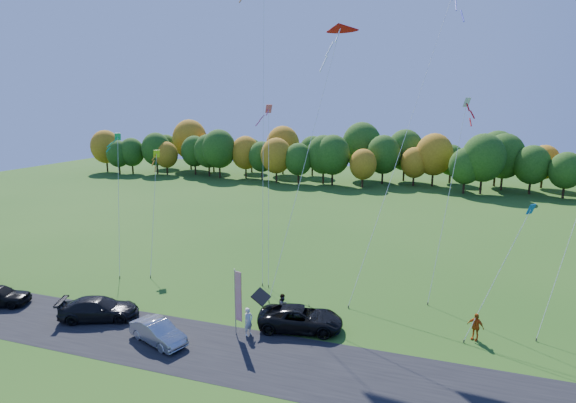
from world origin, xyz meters
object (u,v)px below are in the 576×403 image
(person_east, at_px, (475,327))
(feather_flag, at_px, (238,295))
(black_suv, at_px, (301,318))
(silver_sedan, at_px, (158,332))

(person_east, xyz_separation_m, feather_flag, (-14.02, -3.99, 1.77))
(black_suv, distance_m, feather_flag, 4.40)
(person_east, bearing_deg, silver_sedan, -134.82)
(silver_sedan, relative_size, person_east, 2.36)
(black_suv, xyz_separation_m, person_east, (10.53, 2.09, 0.11))
(black_suv, distance_m, silver_sedan, 8.82)
(person_east, relative_size, feather_flag, 0.40)
(person_east, distance_m, feather_flag, 14.68)
(person_east, height_order, feather_flag, feather_flag)
(silver_sedan, distance_m, feather_flag, 5.23)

